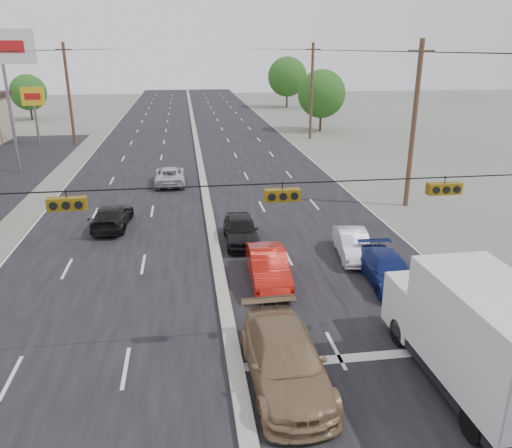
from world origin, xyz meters
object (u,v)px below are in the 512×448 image
object	(u,v)px
tree_right_far	(287,77)
oncoming_far	(170,176)
utility_pole_right_b	(414,124)
queue_car_a	(241,230)
pole_sign_far	(33,101)
oncoming_near	(112,216)
tan_sedan	(285,361)
queue_car_d	(388,271)
box_truck	(474,333)
red_sedan	(268,267)
utility_pole_left_c	(69,94)
queue_car_b	(353,245)
utility_pole_right_c	(312,91)
tree_left_far	(28,92)
pole_sign_billboard	(2,56)
tree_right_mid	(322,94)

from	to	relation	value
tree_right_far	oncoming_far	size ratio (longest dim) A/B	1.77
utility_pole_right_b	queue_car_a	size ratio (longest dim) A/B	2.42
utility_pole_right_b	queue_car_a	world-z (taller)	utility_pole_right_b
pole_sign_far	oncoming_near	distance (m)	28.85
oncoming_near	tan_sedan	bearing A→B (deg)	118.84
oncoming_far	utility_pole_right_b	bearing A→B (deg)	152.82
queue_car_d	oncoming_near	size ratio (longest dim) A/B	0.99
pole_sign_far	queue_car_a	distance (m)	34.82
pole_sign_far	box_truck	world-z (taller)	pole_sign_far
queue_car_a	red_sedan	bearing A→B (deg)	-82.18
utility_pole_left_c	queue_car_b	xyz separation A→B (m)	(18.96, -32.53, -4.47)
queue_car_a	utility_pole_left_c	bearing A→B (deg)	115.47
pole_sign_far	red_sedan	world-z (taller)	pole_sign_far
utility_pole_right_c	pole_sign_far	xyz separation A→B (m)	(-28.50, -0.00, -0.70)
utility_pole_left_c	tan_sedan	xyz separation A→B (m)	(13.90, -41.41, -4.33)
utility_pole_right_c	pole_sign_far	size ratio (longest dim) A/B	1.67
queue_car_a	oncoming_far	world-z (taller)	queue_car_a
tree_left_far	tree_right_far	bearing A→B (deg)	14.74
utility_pole_right_b	tree_right_far	xyz separation A→B (m)	(3.50, 55.00, -0.15)
red_sedan	queue_car_a	size ratio (longest dim) A/B	1.06
pole_sign_billboard	box_truck	xyz separation A→B (m)	(21.20, -30.29, -7.07)
queue_car_a	queue_car_b	xyz separation A→B (m)	(5.06, -2.60, -0.07)
tree_left_far	utility_pole_right_c	bearing A→B (deg)	-30.10
utility_pole_right_b	tree_right_mid	xyz separation A→B (m)	(2.50, 30.00, -0.77)
queue_car_a	utility_pole_right_c	bearing A→B (deg)	70.22
tree_left_far	oncoming_far	size ratio (longest dim) A/B	1.33
utility_pole_right_b	tan_sedan	distance (m)	20.28
oncoming_far	queue_car_d	bearing A→B (deg)	116.99
utility_pole_left_c	box_truck	distance (m)	46.56
box_truck	tan_sedan	bearing A→B (deg)	169.63
pole_sign_billboard	utility_pole_right_b	bearing A→B (deg)	-25.71
utility_pole_right_b	tree_right_far	distance (m)	55.11
tree_right_mid	pole_sign_far	bearing A→B (deg)	-170.84
queue_car_b	oncoming_far	xyz separation A→B (m)	(-8.88, 14.97, 0.01)
tan_sedan	red_sedan	distance (m)	6.74
utility_pole_left_c	oncoming_near	size ratio (longest dim) A/B	2.27
queue_car_d	red_sedan	bearing A→B (deg)	173.79
red_sedan	oncoming_far	world-z (taller)	red_sedan
red_sedan	oncoming_near	world-z (taller)	red_sedan
pole_sign_far	tree_left_far	bearing A→B (deg)	106.70
queue_car_a	oncoming_far	bearing A→B (deg)	107.74
utility_pole_left_c	oncoming_near	world-z (taller)	utility_pole_left_c
queue_car_a	oncoming_near	xyz separation A→B (m)	(-6.82, 3.36, -0.06)
box_truck	red_sedan	distance (m)	8.99
utility_pole_left_c	queue_car_d	world-z (taller)	utility_pole_left_c
box_truck	oncoming_far	world-z (taller)	box_truck
queue_car_b	queue_car_d	size ratio (longest dim) A/B	0.88
tree_right_mid	oncoming_far	xyz separation A→B (m)	(-17.42, -22.56, -3.70)
tan_sedan	utility_pole_left_c	bearing A→B (deg)	107.07
utility_pole_left_c	oncoming_far	distance (m)	20.73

